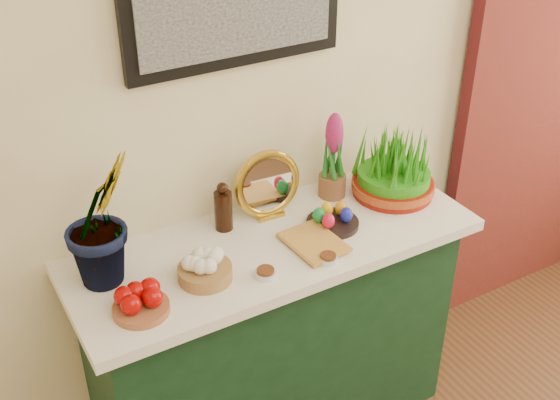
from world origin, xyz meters
The scene contains 13 objects.
sideboard centered at (-0.20, 2.00, 0.42)m, with size 1.30×0.45×0.85m, color #13351F.
tablecloth centered at (-0.20, 2.00, 0.87)m, with size 1.40×0.55×0.04m, color silver.
hyacinth_green centered at (-0.74, 2.08, 1.17)m, with size 0.28×0.24×0.57m, color #206B20.
apple_bowl centered at (-0.72, 1.87, 0.93)m, with size 0.21×0.21×0.08m.
garlic_basket centered at (-0.49, 1.92, 0.93)m, with size 0.18×0.18×0.09m.
vinegar_cruet centered at (-0.32, 2.14, 0.97)m, with size 0.06×0.06×0.18m.
mirror centered at (-0.14, 2.15, 1.01)m, with size 0.25×0.08×0.25m.
book centered at (-0.18, 1.90, 0.90)m, with size 0.15×0.21×0.03m, color #C38937.
spice_dish_left centered at (-0.32, 1.84, 0.90)m, with size 0.07×0.07×0.03m.
spice_dish_right centered at (-0.11, 1.81, 0.90)m, with size 0.06×0.06×0.03m.
egg_plate centered at (0.02, 1.97, 0.92)m, with size 0.22×0.22×0.08m.
hyacinth_pink centered at (0.13, 2.14, 1.04)m, with size 0.10×0.10×0.33m.
wheatgrass_sabzeh centered at (0.33, 2.04, 1.00)m, with size 0.31×0.31×0.25m.
Camera 1 is at (-1.15, 0.31, 2.24)m, focal length 45.00 mm.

